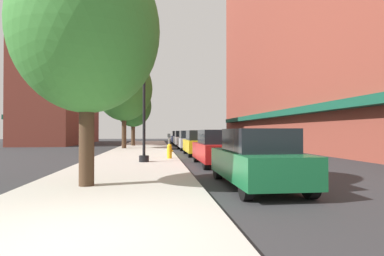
{
  "coord_description": "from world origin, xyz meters",
  "views": [
    {
      "loc": [
        1.18,
        -4.41,
        1.58
      ],
      "look_at": [
        4.37,
        22.78,
        1.9
      ],
      "focal_mm": 28.59,
      "sensor_mm": 36.0,
      "label": 1
    }
  ],
  "objects_px": {
    "car_silver": "(189,140)",
    "car_white": "(182,139)",
    "parking_meter_far": "(168,140)",
    "car_blue": "(178,138)",
    "car_red": "(217,148)",
    "tree_far": "(87,30)",
    "tree_mid": "(133,106)",
    "fire_hydrant": "(170,151)",
    "car_yellow": "(199,143)",
    "tree_near": "(124,89)",
    "parking_meter_near": "(169,141)",
    "car_green": "(257,159)",
    "lamppost": "(144,98)"
  },
  "relations": [
    {
      "from": "parking_meter_far",
      "to": "car_yellow",
      "type": "relative_size",
      "value": 0.3
    },
    {
      "from": "tree_mid",
      "to": "car_blue",
      "type": "bearing_deg",
      "value": 52.27
    },
    {
      "from": "car_white",
      "to": "parking_meter_near",
      "type": "bearing_deg",
      "value": -99.21
    },
    {
      "from": "car_blue",
      "to": "tree_near",
      "type": "bearing_deg",
      "value": -115.53
    },
    {
      "from": "parking_meter_near",
      "to": "car_yellow",
      "type": "bearing_deg",
      "value": -13.99
    },
    {
      "from": "parking_meter_near",
      "to": "car_green",
      "type": "relative_size",
      "value": 0.3
    },
    {
      "from": "tree_near",
      "to": "parking_meter_far",
      "type": "bearing_deg",
      "value": -55.21
    },
    {
      "from": "parking_meter_near",
      "to": "tree_near",
      "type": "xyz_separation_m",
      "value": [
        -3.68,
        6.77,
        4.4
      ]
    },
    {
      "from": "car_silver",
      "to": "car_white",
      "type": "relative_size",
      "value": 1.0
    },
    {
      "from": "car_red",
      "to": "car_silver",
      "type": "height_order",
      "value": "same"
    },
    {
      "from": "parking_meter_near",
      "to": "fire_hydrant",
      "type": "bearing_deg",
      "value": -92.29
    },
    {
      "from": "car_green",
      "to": "car_red",
      "type": "relative_size",
      "value": 1.0
    },
    {
      "from": "lamppost",
      "to": "car_red",
      "type": "relative_size",
      "value": 1.37
    },
    {
      "from": "tree_mid",
      "to": "car_yellow",
      "type": "bearing_deg",
      "value": -67.13
    },
    {
      "from": "car_red",
      "to": "car_silver",
      "type": "distance_m",
      "value": 12.23
    },
    {
      "from": "fire_hydrant",
      "to": "tree_mid",
      "type": "distance_m",
      "value": 16.46
    },
    {
      "from": "lamppost",
      "to": "car_yellow",
      "type": "bearing_deg",
      "value": 56.25
    },
    {
      "from": "lamppost",
      "to": "car_silver",
      "type": "distance_m",
      "value": 12.08
    },
    {
      "from": "tree_near",
      "to": "car_green",
      "type": "height_order",
      "value": "tree_near"
    },
    {
      "from": "tree_near",
      "to": "car_silver",
      "type": "height_order",
      "value": "tree_near"
    },
    {
      "from": "car_green",
      "to": "car_yellow",
      "type": "height_order",
      "value": "same"
    },
    {
      "from": "parking_meter_far",
      "to": "tree_far",
      "type": "distance_m",
      "value": 14.12
    },
    {
      "from": "tree_near",
      "to": "car_blue",
      "type": "distance_m",
      "value": 13.91
    },
    {
      "from": "car_blue",
      "to": "car_green",
      "type": "bearing_deg",
      "value": -90.19
    },
    {
      "from": "parking_meter_near",
      "to": "car_white",
      "type": "relative_size",
      "value": 0.3
    },
    {
      "from": "parking_meter_near",
      "to": "car_blue",
      "type": "bearing_deg",
      "value": 84.03
    },
    {
      "from": "tree_near",
      "to": "tree_far",
      "type": "bearing_deg",
      "value": -87.15
    },
    {
      "from": "tree_far",
      "to": "car_white",
      "type": "height_order",
      "value": "tree_far"
    },
    {
      "from": "tree_far",
      "to": "car_yellow",
      "type": "bearing_deg",
      "value": 67.75
    },
    {
      "from": "tree_near",
      "to": "car_red",
      "type": "distance_m",
      "value": 15.09
    },
    {
      "from": "tree_near",
      "to": "parking_meter_near",
      "type": "bearing_deg",
      "value": -61.49
    },
    {
      "from": "tree_near",
      "to": "fire_hydrant",
      "type": "bearing_deg",
      "value": -71.6
    },
    {
      "from": "tree_mid",
      "to": "car_red",
      "type": "xyz_separation_m",
      "value": [
        5.23,
        -18.38,
        -3.43
      ]
    },
    {
      "from": "car_yellow",
      "to": "car_blue",
      "type": "height_order",
      "value": "same"
    },
    {
      "from": "lamppost",
      "to": "car_blue",
      "type": "height_order",
      "value": "lamppost"
    },
    {
      "from": "parking_meter_near",
      "to": "tree_mid",
      "type": "bearing_deg",
      "value": 105.39
    },
    {
      "from": "car_red",
      "to": "car_yellow",
      "type": "relative_size",
      "value": 1.0
    },
    {
      "from": "parking_meter_far",
      "to": "tree_mid",
      "type": "relative_size",
      "value": 0.21
    },
    {
      "from": "tree_mid",
      "to": "car_yellow",
      "type": "distance_m",
      "value": 13.88
    },
    {
      "from": "fire_hydrant",
      "to": "tree_far",
      "type": "relative_size",
      "value": 0.12
    },
    {
      "from": "fire_hydrant",
      "to": "car_red",
      "type": "distance_m",
      "value": 3.4
    },
    {
      "from": "tree_mid",
      "to": "car_white",
      "type": "distance_m",
      "value": 6.28
    },
    {
      "from": "tree_near",
      "to": "car_red",
      "type": "relative_size",
      "value": 1.88
    },
    {
      "from": "parking_meter_far",
      "to": "car_blue",
      "type": "xyz_separation_m",
      "value": [
        1.95,
        17.18,
        -0.14
      ]
    },
    {
      "from": "car_red",
      "to": "car_blue",
      "type": "relative_size",
      "value": 1.0
    },
    {
      "from": "tree_far",
      "to": "car_blue",
      "type": "relative_size",
      "value": 1.51
    },
    {
      "from": "tree_near",
      "to": "tree_mid",
      "type": "height_order",
      "value": "tree_near"
    },
    {
      "from": "parking_meter_far",
      "to": "car_red",
      "type": "relative_size",
      "value": 0.3
    },
    {
      "from": "car_green",
      "to": "car_red",
      "type": "distance_m",
      "value": 5.65
    },
    {
      "from": "fire_hydrant",
      "to": "car_yellow",
      "type": "distance_m",
      "value": 3.95
    }
  ]
}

